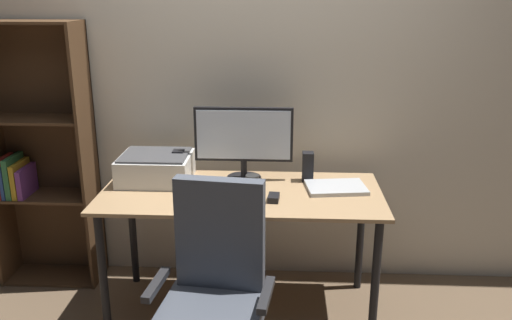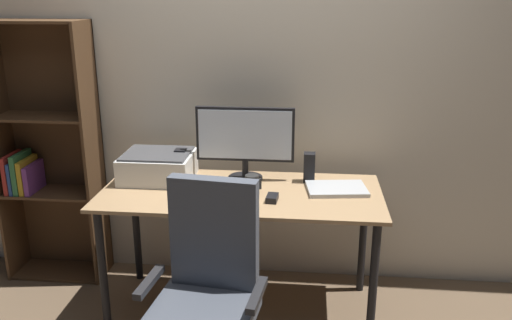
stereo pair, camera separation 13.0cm
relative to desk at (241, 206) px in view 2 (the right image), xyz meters
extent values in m
plane|color=brown|center=(0.00, 0.00, -0.65)|extent=(12.00, 12.00, 0.00)
cube|color=beige|center=(0.00, 0.51, 0.65)|extent=(6.40, 0.10, 2.60)
cube|color=tan|center=(0.00, 0.00, 0.08)|extent=(1.53, 0.69, 0.02)
cylinder|color=black|center=(-0.71, -0.28, -0.29)|extent=(0.04, 0.04, 0.72)
cylinder|color=black|center=(0.71, -0.28, -0.29)|extent=(0.04, 0.04, 0.72)
cylinder|color=black|center=(-0.71, 0.28, -0.29)|extent=(0.04, 0.04, 0.72)
cylinder|color=black|center=(0.71, 0.28, -0.29)|extent=(0.04, 0.04, 0.72)
cylinder|color=black|center=(0.00, 0.20, 0.09)|extent=(0.20, 0.20, 0.01)
cylinder|color=black|center=(0.00, 0.20, 0.15)|extent=(0.04, 0.04, 0.10)
cube|color=black|center=(0.00, 0.20, 0.36)|extent=(0.56, 0.03, 0.31)
cube|color=silver|center=(0.00, 0.19, 0.36)|extent=(0.53, 0.01, 0.28)
cube|color=silver|center=(-0.04, -0.15, 0.10)|extent=(0.29, 0.11, 0.02)
cube|color=black|center=(0.18, -0.12, 0.10)|extent=(0.06, 0.10, 0.03)
cylinder|color=black|center=(0.06, -0.03, 0.14)|extent=(0.07, 0.07, 0.10)
cube|color=black|center=(0.11, -0.03, 0.14)|extent=(0.02, 0.01, 0.06)
cube|color=#B7BABC|center=(0.52, 0.06, 0.10)|extent=(0.35, 0.27, 0.02)
cube|color=black|center=(-0.38, 0.19, 0.17)|extent=(0.06, 0.07, 0.17)
cube|color=black|center=(0.37, 0.19, 0.17)|extent=(0.06, 0.07, 0.17)
cube|color=silver|center=(-0.50, 0.14, 0.16)|extent=(0.40, 0.34, 0.15)
cube|color=#424244|center=(-0.50, 0.14, 0.24)|extent=(0.37, 0.31, 0.01)
cube|color=#474C56|center=(-0.08, -0.77, -0.20)|extent=(0.49, 0.49, 0.08)
cube|color=#474C56|center=(-0.05, -0.56, 0.10)|extent=(0.41, 0.12, 0.52)
cube|color=#232326|center=(-0.31, -0.72, -0.07)|extent=(0.07, 0.26, 0.03)
cube|color=#232326|center=(0.17, -0.77, -0.07)|extent=(0.07, 0.26, 0.03)
cube|color=#4C331E|center=(-1.54, 0.30, 0.16)|extent=(0.02, 0.28, 1.63)
cube|color=#4C331E|center=(-0.95, 0.30, 0.16)|extent=(0.02, 0.28, 1.63)
cube|color=#4C331E|center=(-1.24, 0.44, 0.16)|extent=(0.60, 0.01, 1.63)
cube|color=#4C331E|center=(-1.24, 0.30, -0.64)|extent=(0.57, 0.26, 0.02)
cube|color=#4C331E|center=(-1.24, 0.30, -0.08)|extent=(0.57, 0.26, 0.02)
cube|color=#4C331E|center=(-1.24, 0.30, 0.40)|extent=(0.57, 0.26, 0.02)
cube|color=#4C331E|center=(-1.24, 0.30, 0.97)|extent=(0.57, 0.26, 0.02)
cube|color=#B22D28|center=(-1.48, 0.29, 0.04)|extent=(0.03, 0.22, 0.24)
cube|color=#28478C|center=(-1.45, 0.29, 0.03)|extent=(0.02, 0.22, 0.20)
cube|color=#337242|center=(-1.42, 0.29, 0.05)|extent=(0.03, 0.22, 0.25)
cube|color=gold|center=(-1.38, 0.29, 0.03)|extent=(0.03, 0.22, 0.21)
cube|color=#723884|center=(-1.35, 0.29, 0.01)|extent=(0.03, 0.22, 0.18)
camera|label=1|loc=(0.23, -2.72, 1.14)|focal=37.51mm
camera|label=2|loc=(0.36, -2.71, 1.14)|focal=37.51mm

